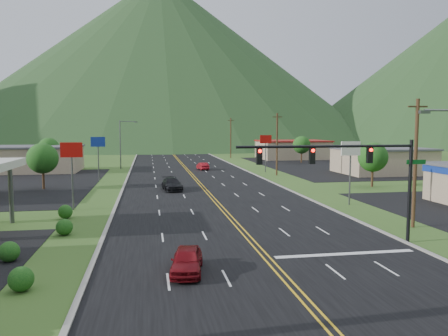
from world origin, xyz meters
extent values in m
cylinder|color=black|center=(10.50, 14.00, 3.50)|extent=(0.24, 0.24, 7.00)
cylinder|color=black|center=(4.50, 14.00, 6.60)|extent=(12.00, 0.18, 0.18)
cube|color=#0C591E|center=(10.90, 14.00, 5.50)|extent=(1.40, 0.06, 0.30)
cube|color=black|center=(7.50, 14.00, 6.00)|extent=(0.35, 0.28, 1.05)
sphere|color=#FF0C05|center=(7.50, 13.82, 6.35)|extent=(0.22, 0.22, 0.22)
cube|color=black|center=(3.50, 14.00, 6.00)|extent=(0.35, 0.28, 1.05)
sphere|color=#FF0C05|center=(3.50, 13.82, 6.35)|extent=(0.22, 0.22, 0.22)
cube|color=black|center=(0.00, 14.00, 6.00)|extent=(0.35, 0.28, 1.05)
sphere|color=#FF0C05|center=(0.00, 13.82, 6.35)|extent=(0.22, 0.22, 0.22)
cylinder|color=#59595E|center=(10.06, 10.00, 8.80)|extent=(2.88, 0.12, 0.12)
cube|color=#59595E|center=(8.62, 10.00, 8.70)|extent=(0.60, 0.25, 0.18)
cylinder|color=#59595E|center=(-12.00, 70.00, 4.50)|extent=(0.20, 0.20, 9.00)
cylinder|color=#59595E|center=(-10.56, 70.00, 8.80)|extent=(2.88, 0.12, 0.12)
cube|color=#59595E|center=(-9.12, 70.00, 8.70)|extent=(0.60, 0.25, 0.18)
cylinder|color=#59595E|center=(-18.00, 25.00, 2.50)|extent=(0.36, 0.36, 5.00)
cube|color=tan|center=(-28.00, 68.00, 2.10)|extent=(18.00, 11.00, 4.20)
cube|color=#4C4C51|center=(-28.00, 68.00, 4.35)|extent=(18.40, 11.40, 0.30)
cube|color=tan|center=(32.00, 55.00, 2.00)|extent=(14.00, 11.00, 4.00)
cube|color=#4C4C51|center=(32.00, 55.00, 4.15)|extent=(14.40, 11.40, 0.30)
cube|color=tan|center=(28.00, 90.00, 2.10)|extent=(16.00, 12.00, 4.20)
cube|color=maroon|center=(28.00, 90.00, 4.35)|extent=(16.40, 12.40, 0.30)
cylinder|color=#59595E|center=(-14.00, 30.00, 2.50)|extent=(0.16, 0.16, 5.00)
cube|color=#B20C0A|center=(-14.00, 30.00, 5.70)|extent=(2.00, 0.18, 1.40)
cylinder|color=#59595E|center=(-14.00, 52.00, 2.50)|extent=(0.16, 0.16, 5.00)
cube|color=navy|center=(-14.00, 52.00, 5.70)|extent=(2.00, 0.18, 1.40)
cylinder|color=#59595E|center=(13.00, 28.00, 2.50)|extent=(0.16, 0.16, 5.00)
cube|color=white|center=(13.00, 28.00, 5.70)|extent=(2.00, 0.18, 1.40)
cylinder|color=#59595E|center=(13.00, 60.00, 2.50)|extent=(0.16, 0.16, 5.00)
cube|color=#B20C0A|center=(13.00, 60.00, 5.70)|extent=(2.00, 0.18, 1.40)
cylinder|color=#382314|center=(-20.00, 45.00, 1.50)|extent=(0.30, 0.30, 3.00)
sphere|color=#134414|center=(-20.00, 45.00, 3.90)|extent=(3.84, 3.84, 3.84)
cylinder|color=#382314|center=(-25.00, 72.00, 1.50)|extent=(0.30, 0.30, 3.00)
sphere|color=#134414|center=(-25.00, 72.00, 3.90)|extent=(3.84, 3.84, 3.84)
cylinder|color=#382314|center=(22.00, 40.00, 1.50)|extent=(0.30, 0.30, 3.00)
sphere|color=#134414|center=(22.00, 40.00, 3.90)|extent=(3.84, 3.84, 3.84)
cylinder|color=#382314|center=(26.00, 78.00, 1.50)|extent=(0.30, 0.30, 3.00)
sphere|color=#134414|center=(26.00, 78.00, 3.90)|extent=(3.84, 3.84, 3.84)
cylinder|color=#382314|center=(13.50, 18.00, 5.00)|extent=(0.28, 0.28, 10.00)
cube|color=#382314|center=(13.50, 18.00, 9.40)|extent=(1.60, 0.12, 0.12)
cylinder|color=#382314|center=(13.50, 55.00, 5.00)|extent=(0.28, 0.28, 10.00)
cube|color=#382314|center=(13.50, 55.00, 9.40)|extent=(1.60, 0.12, 0.12)
cylinder|color=#382314|center=(13.50, 95.00, 5.00)|extent=(0.28, 0.28, 10.00)
cube|color=#382314|center=(13.50, 95.00, 9.40)|extent=(1.60, 0.12, 0.12)
cylinder|color=#382314|center=(13.50, 135.00, 5.00)|extent=(0.28, 0.28, 10.00)
cube|color=#382314|center=(13.50, 135.00, 9.40)|extent=(1.60, 0.12, 0.12)
cone|color=#173217|center=(0.00, 220.00, 42.50)|extent=(220.00, 220.00, 85.00)
imported|color=maroon|center=(-4.95, 10.19, 0.69)|extent=(2.22, 4.23, 1.37)
imported|color=black|center=(-4.09, 41.12, 0.75)|extent=(2.62, 5.33, 1.49)
imported|color=maroon|center=(2.79, 65.84, 0.66)|extent=(1.98, 4.15, 1.31)
camera|label=1|loc=(-6.88, -12.64, 7.88)|focal=35.00mm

